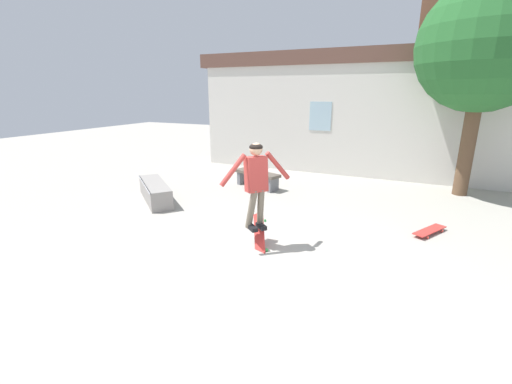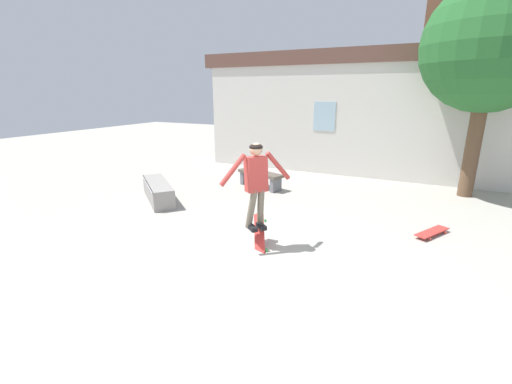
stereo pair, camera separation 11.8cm
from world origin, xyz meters
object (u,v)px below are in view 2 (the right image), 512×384
object	(u,v)px
skateboard_resting	(432,232)
skateboard_flipping	(259,236)
park_bench	(260,176)
skate_ledge	(158,191)
tree_right	(491,46)
skater	(256,179)

from	to	relation	value
skateboard_resting	skateboard_flipping	bearing A→B (deg)	-25.99
park_bench	skate_ledge	xyz separation A→B (m)	(-1.78, -2.19, -0.09)
park_bench	tree_right	bearing A→B (deg)	36.72
skater	skateboard_flipping	xyz separation A→B (m)	(0.04, 0.05, -1.04)
skater	skateboard_flipping	distance (m)	1.04
skateboard_flipping	skate_ledge	bearing A→B (deg)	-139.10
tree_right	skateboard_flipping	xyz separation A→B (m)	(-3.49, -5.14, -3.43)
skateboard_flipping	skateboard_resting	xyz separation A→B (m)	(2.72, 1.89, -0.13)
park_bench	skate_ledge	world-z (taller)	skate_ledge
tree_right	skate_ledge	size ratio (longest dim) A/B	2.93
skateboard_flipping	skateboard_resting	bearing A→B (deg)	96.33
skate_ledge	skateboard_resting	bearing A→B (deg)	45.04
skate_ledge	skateboard_resting	xyz separation A→B (m)	(6.16, 0.59, -0.16)
park_bench	skater	size ratio (longest dim) A/B	1.00
tree_right	skateboard_flipping	size ratio (longest dim) A/B	7.17
tree_right	skateboard_resting	world-z (taller)	tree_right
skater	skateboard_flipping	world-z (taller)	skater
park_bench	skateboard_resting	world-z (taller)	park_bench
skateboard_resting	skater	bearing A→B (deg)	-25.68
tree_right	park_bench	world-z (taller)	tree_right
skate_ledge	tree_right	bearing A→B (deg)	68.59
park_bench	skateboard_flipping	bearing A→B (deg)	-45.61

